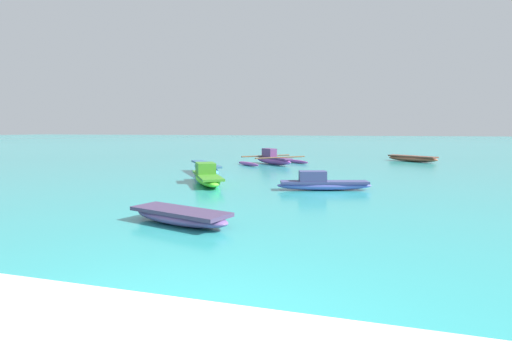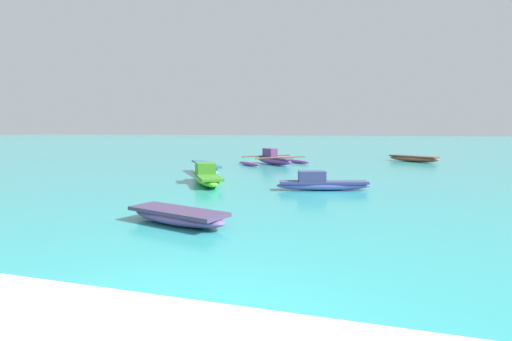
% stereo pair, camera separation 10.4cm
% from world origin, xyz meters
% --- Properties ---
extents(moored_boat_0, '(2.55, 1.45, 0.31)m').
position_xyz_m(moored_boat_0, '(-2.02, 4.51, 0.18)').
color(moored_boat_0, '#6C4E8E').
rests_on(moored_boat_0, ground_plane).
extents(moored_boat_1, '(3.95, 3.99, 0.87)m').
position_xyz_m(moored_boat_1, '(-3.67, 18.79, 0.28)').
color(moored_boat_1, purple).
rests_on(moored_boat_1, ground_plane).
extents(moored_boat_2, '(3.02, 2.47, 0.36)m').
position_xyz_m(moored_boat_2, '(4.00, 23.00, 0.20)').
color(moored_boat_2, '#AC5B40').
rests_on(moored_boat_2, ground_plane).
extents(moored_boat_3, '(2.80, 3.53, 0.50)m').
position_xyz_m(moored_boat_3, '(-5.21, 13.05, 0.28)').
color(moored_boat_3, '#4D9BE2').
rests_on(moored_boat_3, ground_plane).
extents(moored_boat_4, '(3.08, 1.42, 0.62)m').
position_xyz_m(moored_boat_4, '(0.21, 10.00, 0.22)').
color(moored_boat_4, '#5E63C6').
rests_on(moored_boat_4, ground_plane).
extents(moored_boat_5, '(2.37, 3.19, 0.74)m').
position_xyz_m(moored_boat_5, '(-3.94, 10.31, 0.26)').
color(moored_boat_5, '#5CE630').
rests_on(moored_boat_5, ground_plane).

